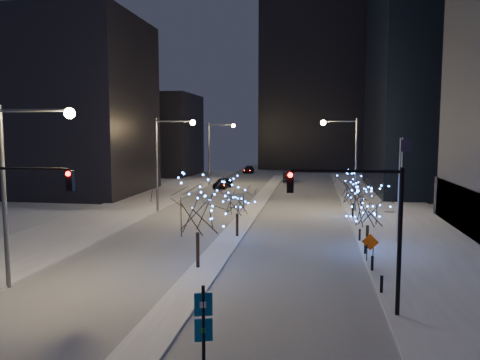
% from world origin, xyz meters
% --- Properties ---
extents(ground, '(160.00, 160.00, 0.00)m').
position_xyz_m(ground, '(0.00, 0.00, 0.00)').
color(ground, white).
rests_on(ground, ground).
extents(road, '(20.00, 130.00, 0.02)m').
position_xyz_m(road, '(0.00, 35.00, 0.01)').
color(road, '#A0A5AE').
rests_on(road, ground).
extents(median, '(2.00, 80.00, 0.15)m').
position_xyz_m(median, '(0.00, 30.00, 0.07)').
color(median, white).
rests_on(median, ground).
extents(east_sidewalk, '(10.00, 90.00, 0.15)m').
position_xyz_m(east_sidewalk, '(15.00, 20.00, 0.07)').
color(east_sidewalk, white).
rests_on(east_sidewalk, ground).
extents(west_sidewalk, '(8.00, 90.00, 0.15)m').
position_xyz_m(west_sidewalk, '(-14.00, 20.00, 0.07)').
color(west_sidewalk, white).
rests_on(west_sidewalk, ground).
extents(filler_west_near, '(22.00, 18.00, 24.00)m').
position_xyz_m(filler_west_near, '(-28.00, 40.00, 12.00)').
color(filler_west_near, black).
rests_on(filler_west_near, ground).
extents(filler_west_far, '(18.00, 16.00, 16.00)m').
position_xyz_m(filler_west_far, '(-26.00, 70.00, 8.00)').
color(filler_west_far, black).
rests_on(filler_west_far, ground).
extents(horizon_block, '(24.00, 14.00, 42.00)m').
position_xyz_m(horizon_block, '(6.00, 92.00, 21.00)').
color(horizon_block, black).
rests_on(horizon_block, ground).
extents(street_lamp_w_near, '(4.40, 0.56, 10.00)m').
position_xyz_m(street_lamp_w_near, '(-8.94, 2.00, 6.50)').
color(street_lamp_w_near, '#595E66').
rests_on(street_lamp_w_near, ground).
extents(street_lamp_w_mid, '(4.40, 0.56, 10.00)m').
position_xyz_m(street_lamp_w_mid, '(-8.94, 27.00, 6.50)').
color(street_lamp_w_mid, '#595E66').
rests_on(street_lamp_w_mid, ground).
extents(street_lamp_w_far, '(4.40, 0.56, 10.00)m').
position_xyz_m(street_lamp_w_far, '(-8.94, 52.00, 6.50)').
color(street_lamp_w_far, '#595E66').
rests_on(street_lamp_w_far, ground).
extents(street_lamp_east, '(3.90, 0.56, 10.00)m').
position_xyz_m(street_lamp_east, '(10.08, 30.00, 6.45)').
color(street_lamp_east, '#595E66').
rests_on(street_lamp_east, ground).
extents(traffic_signal_west, '(5.26, 0.43, 7.00)m').
position_xyz_m(traffic_signal_west, '(-8.44, -0.00, 4.76)').
color(traffic_signal_west, black).
rests_on(traffic_signal_west, ground).
extents(traffic_signal_east, '(5.26, 0.43, 7.00)m').
position_xyz_m(traffic_signal_east, '(8.94, 1.00, 4.76)').
color(traffic_signal_east, black).
rests_on(traffic_signal_east, ground).
extents(flagpoles, '(1.35, 2.60, 8.00)m').
position_xyz_m(flagpoles, '(13.37, 17.25, 4.80)').
color(flagpoles, silver).
rests_on(flagpoles, east_sidewalk).
extents(bollards, '(0.16, 12.16, 0.90)m').
position_xyz_m(bollards, '(10.20, 10.00, 0.60)').
color(bollards, black).
rests_on(bollards, east_sidewalk).
extents(car_near, '(2.61, 5.00, 1.62)m').
position_xyz_m(car_near, '(-7.12, 48.85, 0.81)').
color(car_near, black).
rests_on(car_near, ground).
extents(car_mid, '(2.03, 5.00, 1.61)m').
position_xyz_m(car_mid, '(2.18, 60.05, 0.81)').
color(car_mid, black).
rests_on(car_mid, ground).
extents(car_far, '(1.99, 4.81, 1.39)m').
position_xyz_m(car_far, '(-6.88, 75.85, 0.70)').
color(car_far, black).
rests_on(car_far, ground).
extents(holiday_tree_median_near, '(5.28, 5.28, 5.83)m').
position_xyz_m(holiday_tree_median_near, '(-0.50, 7.00, 4.00)').
color(holiday_tree_median_near, black).
rests_on(holiday_tree_median_near, median).
extents(holiday_tree_median_far, '(4.62, 4.62, 4.75)m').
position_xyz_m(holiday_tree_median_far, '(0.50, 16.07, 3.31)').
color(holiday_tree_median_far, black).
rests_on(holiday_tree_median_far, median).
extents(holiday_tree_plaza_near, '(3.97, 3.97, 4.73)m').
position_xyz_m(holiday_tree_plaza_near, '(10.50, 13.61, 3.21)').
color(holiday_tree_plaza_near, black).
rests_on(holiday_tree_plaza_near, east_sidewalk).
extents(holiday_tree_plaza_far, '(4.57, 4.57, 4.49)m').
position_xyz_m(holiday_tree_plaza_far, '(10.50, 26.65, 2.93)').
color(holiday_tree_plaza_far, black).
rests_on(holiday_tree_plaza_far, east_sidewalk).
extents(wayfinding_sign, '(0.61, 0.27, 3.47)m').
position_xyz_m(wayfinding_sign, '(2.98, -6.00, 2.13)').
color(wayfinding_sign, black).
rests_on(wayfinding_sign, ground).
extents(construction_sign, '(1.09, 0.28, 1.82)m').
position_xyz_m(construction_sign, '(10.30, 10.11, 1.25)').
color(construction_sign, black).
rests_on(construction_sign, east_sidewalk).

